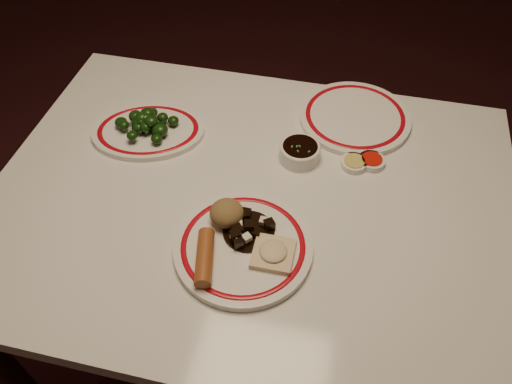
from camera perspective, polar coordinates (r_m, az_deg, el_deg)
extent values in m
plane|color=black|center=(1.78, -0.39, -16.35)|extent=(7.00, 7.00, 0.00)
cube|color=white|center=(1.16, -0.57, -1.03)|extent=(1.20, 0.90, 0.04)
cylinder|color=black|center=(1.49, -26.23, -18.13)|extent=(0.06, 0.06, 0.71)
cylinder|color=black|center=(1.83, -14.31, 3.45)|extent=(0.06, 0.06, 0.71)
cylinder|color=black|center=(1.72, 20.49, -2.38)|extent=(0.06, 0.06, 0.71)
cylinder|color=white|center=(1.04, -1.48, -6.34)|extent=(0.31, 0.31, 0.02)
torus|color=#A10813|center=(1.04, -1.49, -6.05)|extent=(0.27, 0.27, 0.00)
ellipsoid|color=olive|center=(1.05, -3.37, -2.41)|extent=(0.07, 0.07, 0.05)
cylinder|color=#985125|center=(1.00, -5.89, -7.44)|extent=(0.06, 0.13, 0.03)
cube|color=beige|center=(1.02, 1.97, -7.07)|extent=(0.08, 0.08, 0.01)
ellipsoid|color=beige|center=(1.01, 1.98, -6.76)|extent=(0.06, 0.06, 0.02)
cylinder|color=black|center=(1.05, -0.84, -4.52)|extent=(0.11, 0.11, 0.00)
cube|color=black|center=(1.05, -1.08, -4.25)|extent=(0.02, 0.02, 0.01)
cube|color=black|center=(1.05, 1.52, -3.76)|extent=(0.03, 0.03, 0.02)
cube|color=black|center=(1.06, -1.46, -2.73)|extent=(0.02, 0.02, 0.01)
cube|color=black|center=(1.04, -2.16, -4.43)|extent=(0.03, 0.03, 0.02)
cube|color=black|center=(1.04, -1.58, -4.32)|extent=(0.02, 0.02, 0.01)
cube|color=black|center=(1.04, -0.03, -4.76)|extent=(0.02, 0.02, 0.02)
cube|color=black|center=(1.03, -2.41, -4.99)|extent=(0.03, 0.03, 0.02)
cube|color=black|center=(1.06, -1.58, -2.71)|extent=(0.03, 0.03, 0.02)
cube|color=black|center=(1.07, -1.19, -2.57)|extent=(0.02, 0.02, 0.02)
cube|color=black|center=(1.04, -0.81, -3.90)|extent=(0.03, 0.03, 0.02)
cube|color=black|center=(1.07, -2.29, -2.67)|extent=(0.02, 0.02, 0.02)
cube|color=black|center=(1.02, -2.03, -5.80)|extent=(0.03, 0.03, 0.02)
cube|color=beige|center=(1.04, -2.04, -3.77)|extent=(0.02, 0.02, 0.01)
cube|color=beige|center=(1.02, -1.07, -5.24)|extent=(0.02, 0.02, 0.01)
cube|color=beige|center=(1.03, -2.35, -5.01)|extent=(0.02, 0.02, 0.01)
cube|color=beige|center=(1.06, 0.88, -3.35)|extent=(0.02, 0.02, 0.01)
torus|color=#A10813|center=(1.31, -12.24, 7.01)|extent=(0.30, 0.30, 0.00)
cylinder|color=#23471C|center=(1.27, -13.84, 5.78)|extent=(0.01, 0.01, 0.02)
ellipsoid|color=#12340D|center=(1.26, -13.97, 6.30)|extent=(0.03, 0.03, 0.02)
cylinder|color=#23471C|center=(1.31, -12.17, 7.62)|extent=(0.01, 0.01, 0.01)
ellipsoid|color=#12340D|center=(1.30, -12.29, 8.17)|extent=(0.04, 0.04, 0.03)
cylinder|color=#23471C|center=(1.30, -9.36, 7.61)|extent=(0.01, 0.01, 0.01)
ellipsoid|color=#12340D|center=(1.29, -9.43, 8.04)|extent=(0.03, 0.03, 0.02)
cylinder|color=#23471C|center=(1.26, -11.20, 5.56)|extent=(0.01, 0.01, 0.01)
ellipsoid|color=#12340D|center=(1.25, -11.29, 5.98)|extent=(0.03, 0.03, 0.02)
cylinder|color=#23471C|center=(1.34, -11.70, 8.44)|extent=(0.01, 0.01, 0.01)
ellipsoid|color=#12340D|center=(1.33, -11.79, 8.88)|extent=(0.03, 0.03, 0.02)
cylinder|color=#23471C|center=(1.31, -12.21, 7.53)|extent=(0.01, 0.01, 0.01)
ellipsoid|color=#12340D|center=(1.31, -12.30, 7.96)|extent=(0.03, 0.03, 0.02)
cylinder|color=#23471C|center=(1.30, -12.18, 7.23)|extent=(0.01, 0.01, 0.02)
ellipsoid|color=#12340D|center=(1.29, -12.30, 7.78)|extent=(0.03, 0.03, 0.02)
cylinder|color=#23471C|center=(1.31, -14.74, 6.94)|extent=(0.01, 0.01, 0.01)
ellipsoid|color=#12340D|center=(1.30, -14.86, 7.42)|extent=(0.03, 0.03, 0.02)
cylinder|color=#23471C|center=(1.28, -10.80, 6.42)|extent=(0.01, 0.01, 0.01)
ellipsoid|color=#12340D|center=(1.27, -10.91, 6.96)|extent=(0.04, 0.04, 0.03)
cylinder|color=#23471C|center=(1.30, -12.99, 7.20)|extent=(0.01, 0.01, 0.02)
ellipsoid|color=#12340D|center=(1.29, -13.14, 7.82)|extent=(0.04, 0.04, 0.03)
cylinder|color=#23471C|center=(1.30, -13.13, 6.72)|extent=(0.01, 0.01, 0.01)
ellipsoid|color=#12340D|center=(1.29, -13.24, 7.22)|extent=(0.04, 0.04, 0.03)
cylinder|color=#23471C|center=(1.31, -10.53, 7.90)|extent=(0.01, 0.01, 0.01)
ellipsoid|color=#12340D|center=(1.30, -10.63, 8.40)|extent=(0.03, 0.03, 0.02)
cylinder|color=#23471C|center=(1.32, -12.14, 7.93)|extent=(0.01, 0.01, 0.01)
ellipsoid|color=#12340D|center=(1.31, -12.27, 8.54)|extent=(0.04, 0.04, 0.03)
cylinder|color=#23471C|center=(1.29, -11.07, 6.83)|extent=(0.01, 0.01, 0.01)
ellipsoid|color=#12340D|center=(1.28, -11.16, 7.26)|extent=(0.03, 0.03, 0.02)
cylinder|color=#23471C|center=(1.29, -12.37, 6.74)|extent=(0.01, 0.01, 0.02)
ellipsoid|color=#12340D|center=(1.28, -12.50, 7.33)|extent=(0.03, 0.03, 0.03)
cylinder|color=#23471C|center=(1.32, -15.04, 7.23)|extent=(0.01, 0.01, 0.01)
ellipsoid|color=#12340D|center=(1.32, -15.16, 7.68)|extent=(0.03, 0.03, 0.03)
ellipsoid|color=#12340D|center=(1.31, -12.44, 8.79)|extent=(0.03, 0.03, 0.02)
ellipsoid|color=#12340D|center=(1.29, -12.41, 7.92)|extent=(0.03, 0.03, 0.02)
ellipsoid|color=#12340D|center=(1.28, -12.55, 8.29)|extent=(0.03, 0.03, 0.02)
ellipsoid|color=#12340D|center=(1.28, -12.50, 8.25)|extent=(0.03, 0.03, 0.03)
ellipsoid|color=#12340D|center=(1.27, -11.90, 7.93)|extent=(0.03, 0.03, 0.03)
ellipsoid|color=#12340D|center=(1.30, -12.30, 8.75)|extent=(0.03, 0.03, 0.03)
ellipsoid|color=#12340D|center=(1.28, -12.99, 7.89)|extent=(0.03, 0.03, 0.02)
ellipsoid|color=#12340D|center=(1.31, -13.61, 8.43)|extent=(0.03, 0.03, 0.03)
ellipsoid|color=#12340D|center=(1.29, -12.92, 8.28)|extent=(0.03, 0.03, 0.03)
cylinder|color=white|center=(1.21, 5.01, 4.48)|extent=(0.10, 0.10, 0.04)
cylinder|color=black|center=(1.20, 5.08, 5.19)|extent=(0.09, 0.09, 0.00)
cylinder|color=white|center=(1.24, 13.05, 3.41)|extent=(0.06, 0.06, 0.02)
cylinder|color=#BA140B|center=(1.23, 13.12, 3.72)|extent=(0.05, 0.05, 0.00)
cylinder|color=white|center=(1.22, 11.12, 3.22)|extent=(0.06, 0.06, 0.02)
cylinder|color=#C9B352|center=(1.22, 11.19, 3.53)|extent=(0.05, 0.05, 0.00)
cylinder|color=white|center=(1.35, 11.22, 8.34)|extent=(0.38, 0.38, 0.02)
torus|color=#A10813|center=(1.34, 11.27, 8.60)|extent=(0.33, 0.33, 0.00)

